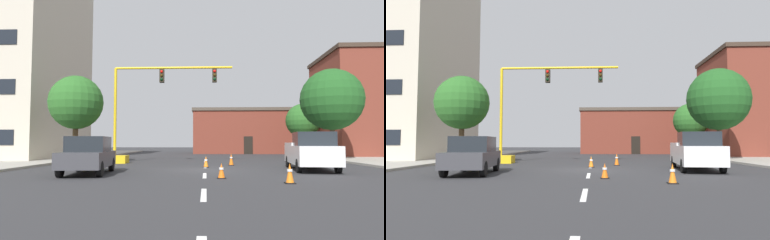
% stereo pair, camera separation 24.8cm
% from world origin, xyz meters
% --- Properties ---
extents(ground_plane, '(160.00, 160.00, 0.00)m').
position_xyz_m(ground_plane, '(0.00, 0.00, 0.00)').
color(ground_plane, '#2D2D30').
extents(sidewalk_left, '(6.00, 56.00, 0.14)m').
position_xyz_m(sidewalk_left, '(-13.00, 8.00, 0.07)').
color(sidewalk_left, '#9E998E').
rests_on(sidewalk_left, ground_plane).
extents(sidewalk_right, '(6.00, 56.00, 0.14)m').
position_xyz_m(sidewalk_right, '(13.00, 8.00, 0.07)').
color(sidewalk_right, '#9E998E').
rests_on(sidewalk_right, ground_plane).
extents(lane_stripe_seg_1, '(0.16, 2.40, 0.01)m').
position_xyz_m(lane_stripe_seg_1, '(0.00, -8.50, 0.00)').
color(lane_stripe_seg_1, silver).
rests_on(lane_stripe_seg_1, ground_plane).
extents(lane_stripe_seg_2, '(0.16, 2.40, 0.01)m').
position_xyz_m(lane_stripe_seg_2, '(0.00, -3.00, 0.00)').
color(lane_stripe_seg_2, silver).
rests_on(lane_stripe_seg_2, ground_plane).
extents(lane_stripe_seg_3, '(0.16, 2.40, 0.01)m').
position_xyz_m(lane_stripe_seg_3, '(0.00, 2.50, 0.00)').
color(lane_stripe_seg_3, silver).
rests_on(lane_stripe_seg_3, ground_plane).
extents(lane_stripe_seg_4, '(0.16, 2.40, 0.01)m').
position_xyz_m(lane_stripe_seg_4, '(0.00, 8.00, 0.00)').
color(lane_stripe_seg_4, silver).
rests_on(lane_stripe_seg_4, ground_plane).
extents(building_tall_left, '(13.06, 13.44, 18.56)m').
position_xyz_m(building_tall_left, '(-18.87, 12.18, 9.29)').
color(building_tall_left, beige).
rests_on(building_tall_left, ground_plane).
extents(building_brick_center, '(14.02, 8.42, 5.83)m').
position_xyz_m(building_brick_center, '(5.28, 28.63, 2.93)').
color(building_brick_center, brown).
rests_on(building_brick_center, ground_plane).
extents(building_row_right, '(10.56, 9.83, 10.70)m').
position_xyz_m(building_row_right, '(17.62, 18.37, 5.36)').
color(building_row_right, brown).
rests_on(building_row_right, ground_plane).
extents(traffic_signal_gantry, '(9.20, 1.20, 6.83)m').
position_xyz_m(traffic_signal_gantry, '(-5.20, 5.69, 2.25)').
color(traffic_signal_gantry, yellow).
rests_on(traffic_signal_gantry, ground_plane).
extents(tree_left_near, '(3.70, 3.70, 6.07)m').
position_xyz_m(tree_left_near, '(-8.90, 4.88, 4.19)').
color(tree_left_near, '#4C3823').
rests_on(tree_left_near, ground_plane).
extents(tree_right_far, '(3.69, 3.69, 5.66)m').
position_xyz_m(tree_right_far, '(10.58, 19.31, 3.79)').
color(tree_right_far, '#4C3823').
rests_on(tree_right_far, ground_plane).
extents(tree_right_mid, '(4.82, 4.82, 7.23)m').
position_xyz_m(tree_right_mid, '(9.91, 8.86, 4.81)').
color(tree_right_mid, brown).
rests_on(tree_right_mid, ground_plane).
extents(pickup_truck_white, '(2.52, 5.57, 1.99)m').
position_xyz_m(pickup_truck_white, '(5.60, 0.17, 0.97)').
color(pickup_truck_white, white).
rests_on(pickup_truck_white, ground_plane).
extents(sedan_dark_gray_near_left, '(2.35, 4.68, 1.74)m').
position_xyz_m(sedan_dark_gray_near_left, '(-5.42, -2.44, 0.89)').
color(sedan_dark_gray_near_left, '#3D3D42').
rests_on(sedan_dark_gray_near_left, ground_plane).
extents(traffic_cone_roadside_a, '(0.36, 0.36, 0.78)m').
position_xyz_m(traffic_cone_roadside_a, '(1.66, 3.74, 0.38)').
color(traffic_cone_roadside_a, black).
rests_on(traffic_cone_roadside_a, ground_plane).
extents(traffic_cone_roadside_b, '(0.36, 0.36, 0.63)m').
position_xyz_m(traffic_cone_roadside_b, '(0.69, -4.22, 0.31)').
color(traffic_cone_roadside_b, black).
rests_on(traffic_cone_roadside_b, ground_plane).
extents(traffic_cone_roadside_c, '(0.36, 0.36, 0.73)m').
position_xyz_m(traffic_cone_roadside_c, '(3.06, -5.81, 0.36)').
color(traffic_cone_roadside_c, black).
rests_on(traffic_cone_roadside_c, ground_plane).
extents(traffic_cone_roadside_d, '(0.36, 0.36, 0.67)m').
position_xyz_m(traffic_cone_roadside_d, '(0.06, 1.96, 0.33)').
color(traffic_cone_roadside_d, black).
rests_on(traffic_cone_roadside_d, ground_plane).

